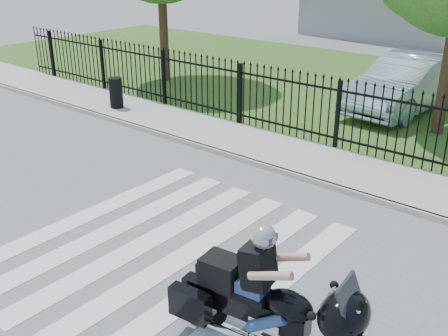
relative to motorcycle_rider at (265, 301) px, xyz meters
The scene contains 9 objects.
ground 2.88m from the motorcycle_rider, 163.57° to the left, with size 120.00×120.00×0.00m, color slate.
crosswalk 2.88m from the motorcycle_rider, 163.57° to the left, with size 5.00×5.50×0.01m, color silver, non-canonical shape.
sidewalk 6.41m from the motorcycle_rider, 114.75° to the left, with size 40.00×2.00×0.12m, color #ADAAA3.
curb 5.52m from the motorcycle_rider, 119.13° to the left, with size 40.00×0.12×0.12m, color #ADAAA3.
grass_strip 13.08m from the motorcycle_rider, 101.78° to the left, with size 40.00×12.00×0.02m, color #2D561D.
iron_fence 7.29m from the motorcycle_rider, 111.46° to the left, with size 26.00×0.04×1.80m.
motorcycle_rider is the anchor object (origin of this frame).
parked_car 11.55m from the motorcycle_rider, 103.55° to the left, with size 1.76×5.05×1.66m, color #9FB5C8.
litter_bin 11.03m from the motorcycle_rider, 149.71° to the left, with size 0.41×0.41×0.92m, color black.
Camera 1 is at (5.62, -5.17, 4.78)m, focal length 42.00 mm.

